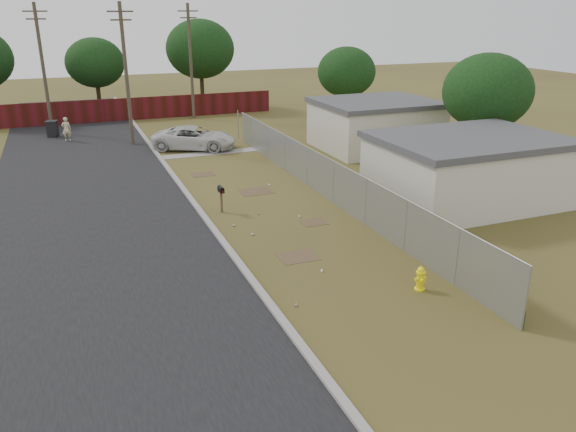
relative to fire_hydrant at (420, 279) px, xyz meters
name	(u,v)px	position (x,y,z in m)	size (l,w,h in m)	color
ground	(271,211)	(-1.85, 8.85, -0.40)	(120.00, 120.00, 0.00)	brown
street	(100,179)	(-8.61, 16.90, -0.38)	(15.10, 60.00, 0.12)	black
chainlink_fence	(325,181)	(1.27, 9.87, 0.40)	(0.10, 27.06, 2.02)	#96999E
privacy_fence	(91,111)	(-7.85, 33.85, 0.50)	(30.00, 0.12, 1.80)	#4E1015
utility_poles	(123,66)	(-5.52, 29.51, 4.30)	(12.60, 8.24, 9.00)	#4A4031
houses	(417,144)	(7.85, 11.98, 1.17)	(9.30, 17.24, 3.10)	beige
horizon_trees	(178,62)	(-1.01, 32.40, 4.23)	(33.32, 31.94, 7.78)	#392919
fire_hydrant	(420,279)	(0.00, 0.00, 0.00)	(0.39, 0.39, 0.85)	#FFEC0D
mailbox	(221,192)	(-3.94, 9.53, 0.57)	(0.20, 0.53, 1.22)	brown
pickup_truck	(194,138)	(-2.31, 21.88, 0.34)	(2.43, 5.27, 1.46)	silver
pedestrian	(66,129)	(-9.89, 27.46, 0.43)	(0.61, 0.40, 1.66)	beige
trash_bin	(52,129)	(-10.80, 29.33, 0.19)	(0.91, 0.98, 1.15)	black
scattered_litter	(274,230)	(-2.58, 6.55, -0.36)	(3.67, 12.22, 0.07)	silver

